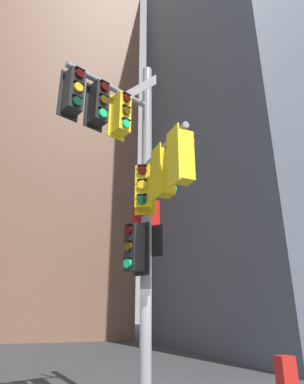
# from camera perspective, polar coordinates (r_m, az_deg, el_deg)

# --- Properties ---
(building_tower_right) EXTENTS (17.94, 17.94, 42.68)m
(building_tower_right) POSITION_cam_1_polar(r_m,az_deg,el_deg) (32.01, 20.57, 18.34)
(building_tower_right) COLOR #4C5460
(building_tower_right) RESTS_ON ground
(building_mid_block) EXTENTS (14.45, 14.45, 38.34)m
(building_mid_block) POSITION_cam_1_polar(r_m,az_deg,el_deg) (38.48, -15.91, 7.02)
(building_mid_block) COLOR brown
(building_mid_block) RESTS_ON ground
(signal_pole_assembly) EXTENTS (2.61, 2.43, 8.25)m
(signal_pole_assembly) POSITION_cam_1_polar(r_m,az_deg,el_deg) (7.25, -2.82, 2.78)
(signal_pole_assembly) COLOR gray
(signal_pole_assembly) RESTS_ON ground
(newspaper_box) EXTENTS (0.45, 0.36, 0.98)m
(newspaper_box) POSITION_cam_1_polar(r_m,az_deg,el_deg) (10.36, 22.34, -27.49)
(newspaper_box) COLOR red
(newspaper_box) RESTS_ON ground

